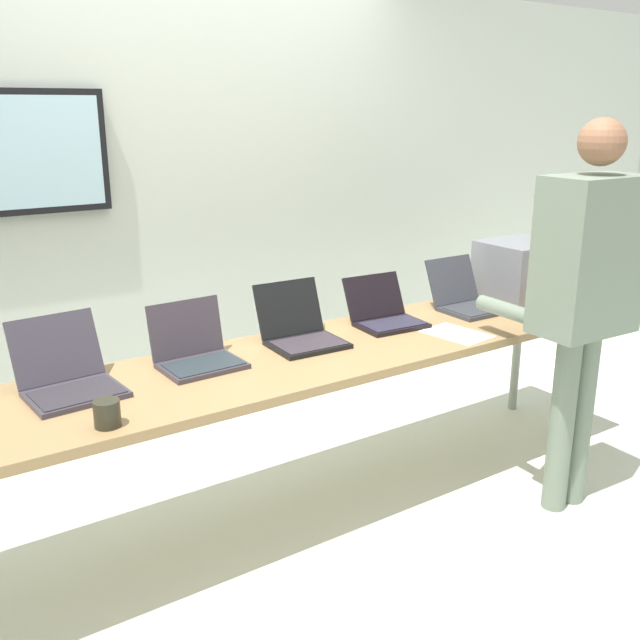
# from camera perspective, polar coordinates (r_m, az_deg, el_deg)

# --- Properties ---
(ground) EXTENTS (8.00, 8.00, 0.04)m
(ground) POSITION_cam_1_polar(r_m,az_deg,el_deg) (3.44, -0.70, -14.99)
(ground) COLOR silver
(back_wall) EXTENTS (8.00, 0.11, 2.47)m
(back_wall) POSITION_cam_1_polar(r_m,az_deg,el_deg) (3.94, -10.26, 8.56)
(back_wall) COLOR silver
(back_wall) RESTS_ON ground
(workbench) EXTENTS (3.49, 0.70, 0.76)m
(workbench) POSITION_cam_1_polar(r_m,az_deg,el_deg) (3.11, -0.74, -3.37)
(workbench) COLOR #9B784D
(workbench) RESTS_ON ground
(equipment_box) EXTENTS (0.42, 0.37, 0.31)m
(equipment_box) POSITION_cam_1_polar(r_m,az_deg,el_deg) (4.12, 15.79, 3.93)
(equipment_box) COLOR slate
(equipment_box) RESTS_ON workbench
(laptop_station_1) EXTENTS (0.36, 0.39, 0.26)m
(laptop_station_1) POSITION_cam_1_polar(r_m,az_deg,el_deg) (2.82, -19.52, -4.27)
(laptop_station_1) COLOR #3A3540
(laptop_station_1) RESTS_ON workbench
(laptop_station_2) EXTENTS (0.33, 0.30, 0.25)m
(laptop_station_2) POSITION_cam_1_polar(r_m,az_deg,el_deg) (2.97, -9.90, -2.48)
(laptop_station_2) COLOR #3B353F
(laptop_station_2) RESTS_ON workbench
(laptop_station_3) EXTENTS (0.34, 0.36, 0.26)m
(laptop_station_3) POSITION_cam_1_polar(r_m,az_deg,el_deg) (3.20, -1.59, -0.82)
(laptop_station_3) COLOR black
(laptop_station_3) RESTS_ON workbench
(laptop_station_4) EXTENTS (0.34, 0.34, 0.22)m
(laptop_station_4) POSITION_cam_1_polar(r_m,az_deg,el_deg) (3.49, 5.21, 0.50)
(laptop_station_4) COLOR black
(laptop_station_4) RESTS_ON workbench
(laptop_station_5) EXTENTS (0.32, 0.36, 0.25)m
(laptop_station_5) POSITION_cam_1_polar(r_m,az_deg,el_deg) (3.81, 11.60, 1.71)
(laptop_station_5) COLOR #373840
(laptop_station_5) RESTS_ON workbench
(person) EXTENTS (0.45, 0.60, 1.75)m
(person) POSITION_cam_1_polar(r_m,az_deg,el_deg) (3.26, 20.43, 2.79)
(person) COLOR slate
(person) RESTS_ON ground
(coffee_mug) EXTENTS (0.09, 0.09, 0.09)m
(coffee_mug) POSITION_cam_1_polar(r_m,az_deg,el_deg) (2.49, -16.69, -7.18)
(coffee_mug) COLOR #2E2C20
(coffee_mug) RESTS_ON workbench
(paper_sheet) EXTENTS (0.25, 0.32, 0.00)m
(paper_sheet) POSITION_cam_1_polar(r_m,az_deg,el_deg) (3.40, 10.88, -1.09)
(paper_sheet) COLOR white
(paper_sheet) RESTS_ON workbench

